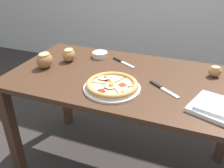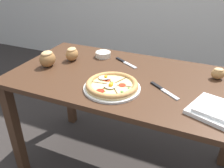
{
  "view_description": "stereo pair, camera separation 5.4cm",
  "coord_description": "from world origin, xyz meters",
  "px_view_note": "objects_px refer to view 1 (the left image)",
  "views": [
    {
      "loc": [
        0.36,
        -1.21,
        1.4
      ],
      "look_at": [
        -0.03,
        -0.17,
        0.79
      ],
      "focal_mm": 38.0,
      "sensor_mm": 36.0,
      "label": 1
    },
    {
      "loc": [
        0.41,
        -1.19,
        1.4
      ],
      "look_at": [
        -0.03,
        -0.17,
        0.79
      ],
      "focal_mm": 38.0,
      "sensor_mm": 36.0,
      "label": 2
    }
  ],
  "objects_px": {
    "ramekin_bowl": "(100,54)",
    "pizza": "(112,86)",
    "knife_spare": "(163,89)",
    "napkin_folded": "(220,108)",
    "bread_piece_far": "(215,71)",
    "knife_main": "(123,62)",
    "bread_piece_mid": "(69,54)",
    "dining_table": "(126,92)",
    "bread_piece_near": "(45,60)"
  },
  "relations": [
    {
      "from": "ramekin_bowl",
      "to": "pizza",
      "type": "bearing_deg",
      "value": -58.71
    },
    {
      "from": "knife_spare",
      "to": "napkin_folded",
      "type": "bearing_deg",
      "value": 14.53
    },
    {
      "from": "bread_piece_far",
      "to": "ramekin_bowl",
      "type": "bearing_deg",
      "value": 177.08
    },
    {
      "from": "pizza",
      "to": "knife_main",
      "type": "relative_size",
      "value": 1.66
    },
    {
      "from": "bread_piece_far",
      "to": "knife_main",
      "type": "xyz_separation_m",
      "value": [
        -0.57,
        -0.0,
        -0.03
      ]
    },
    {
      "from": "pizza",
      "to": "bread_piece_far",
      "type": "distance_m",
      "value": 0.63
    },
    {
      "from": "pizza",
      "to": "napkin_folded",
      "type": "height_order",
      "value": "pizza"
    },
    {
      "from": "napkin_folded",
      "to": "knife_spare",
      "type": "distance_m",
      "value": 0.3
    },
    {
      "from": "pizza",
      "to": "bread_piece_mid",
      "type": "bearing_deg",
      "value": 148.0
    },
    {
      "from": "dining_table",
      "to": "knife_main",
      "type": "bearing_deg",
      "value": 115.09
    },
    {
      "from": "pizza",
      "to": "bread_piece_near",
      "type": "distance_m",
      "value": 0.51
    },
    {
      "from": "pizza",
      "to": "bread_piece_far",
      "type": "bearing_deg",
      "value": 34.48
    },
    {
      "from": "pizza",
      "to": "knife_main",
      "type": "distance_m",
      "value": 0.36
    },
    {
      "from": "ramekin_bowl",
      "to": "bread_piece_near",
      "type": "relative_size",
      "value": 0.91
    },
    {
      "from": "dining_table",
      "to": "bread_piece_far",
      "type": "xyz_separation_m",
      "value": [
        0.49,
        0.18,
        0.14
      ]
    },
    {
      "from": "pizza",
      "to": "ramekin_bowl",
      "type": "distance_m",
      "value": 0.46
    },
    {
      "from": "bread_piece_mid",
      "to": "knife_spare",
      "type": "distance_m",
      "value": 0.69
    },
    {
      "from": "bread_piece_mid",
      "to": "knife_main",
      "type": "height_order",
      "value": "bread_piece_mid"
    },
    {
      "from": "dining_table",
      "to": "bread_piece_far",
      "type": "height_order",
      "value": "bread_piece_far"
    },
    {
      "from": "napkin_folded",
      "to": "knife_spare",
      "type": "height_order",
      "value": "napkin_folded"
    },
    {
      "from": "pizza",
      "to": "bread_piece_far",
      "type": "relative_size",
      "value": 3.52
    },
    {
      "from": "dining_table",
      "to": "bread_piece_near",
      "type": "height_order",
      "value": "bread_piece_near"
    },
    {
      "from": "pizza",
      "to": "napkin_folded",
      "type": "bearing_deg",
      "value": -1.97
    },
    {
      "from": "dining_table",
      "to": "ramekin_bowl",
      "type": "xyz_separation_m",
      "value": [
        -0.27,
        0.22,
        0.13
      ]
    },
    {
      "from": "ramekin_bowl",
      "to": "knife_main",
      "type": "height_order",
      "value": "ramekin_bowl"
    },
    {
      "from": "bread_piece_near",
      "to": "dining_table",
      "type": "bearing_deg",
      "value": 6.97
    },
    {
      "from": "bread_piece_far",
      "to": "knife_main",
      "type": "distance_m",
      "value": 0.57
    },
    {
      "from": "pizza",
      "to": "napkin_folded",
      "type": "xyz_separation_m",
      "value": [
        0.54,
        -0.02,
        -0.0
      ]
    },
    {
      "from": "knife_spare",
      "to": "knife_main",
      "type": "bearing_deg",
      "value": 175.95
    },
    {
      "from": "knife_spare",
      "to": "bread_piece_near",
      "type": "bearing_deg",
      "value": -145.51
    },
    {
      "from": "ramekin_bowl",
      "to": "knife_spare",
      "type": "height_order",
      "value": "ramekin_bowl"
    },
    {
      "from": "bread_piece_near",
      "to": "knife_spare",
      "type": "relative_size",
      "value": 0.69
    },
    {
      "from": "pizza",
      "to": "knife_spare",
      "type": "height_order",
      "value": "pizza"
    },
    {
      "from": "bread_piece_mid",
      "to": "dining_table",
      "type": "bearing_deg",
      "value": -10.78
    },
    {
      "from": "napkin_folded",
      "to": "knife_spare",
      "type": "bearing_deg",
      "value": 158.82
    },
    {
      "from": "ramekin_bowl",
      "to": "knife_spare",
      "type": "distance_m",
      "value": 0.59
    },
    {
      "from": "bread_piece_far",
      "to": "bread_piece_mid",
      "type": "bearing_deg",
      "value": -173.8
    },
    {
      "from": "napkin_folded",
      "to": "bread_piece_mid",
      "type": "xyz_separation_m",
      "value": [
        -0.95,
        0.27,
        0.03
      ]
    },
    {
      "from": "ramekin_bowl",
      "to": "bread_piece_mid",
      "type": "height_order",
      "value": "bread_piece_mid"
    },
    {
      "from": "bread_piece_mid",
      "to": "knife_main",
      "type": "relative_size",
      "value": 0.56
    },
    {
      "from": "bread_piece_mid",
      "to": "knife_main",
      "type": "distance_m",
      "value": 0.37
    },
    {
      "from": "bread_piece_near",
      "to": "knife_main",
      "type": "xyz_separation_m",
      "value": [
        0.44,
        0.25,
        -0.05
      ]
    },
    {
      "from": "knife_main",
      "to": "knife_spare",
      "type": "height_order",
      "value": "same"
    },
    {
      "from": "napkin_folded",
      "to": "dining_table",
      "type": "bearing_deg",
      "value": 159.66
    },
    {
      "from": "ramekin_bowl",
      "to": "napkin_folded",
      "type": "xyz_separation_m",
      "value": [
        0.78,
        -0.41,
        -0.0
      ]
    },
    {
      "from": "bread_piece_near",
      "to": "bread_piece_mid",
      "type": "distance_m",
      "value": 0.17
    },
    {
      "from": "dining_table",
      "to": "pizza",
      "type": "height_order",
      "value": "pizza"
    },
    {
      "from": "dining_table",
      "to": "bread_piece_near",
      "type": "bearing_deg",
      "value": -173.03
    },
    {
      "from": "bread_piece_mid",
      "to": "knife_main",
      "type": "bearing_deg",
      "value": 15.6
    },
    {
      "from": "ramekin_bowl",
      "to": "bread_piece_near",
      "type": "height_order",
      "value": "bread_piece_near"
    }
  ]
}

